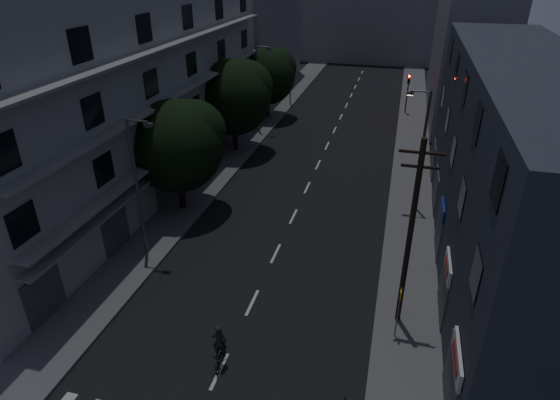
% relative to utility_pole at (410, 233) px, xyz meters
% --- Properties ---
extents(ground, '(160.00, 160.00, 0.00)m').
position_rel_utility_pole_xyz_m(ground, '(-7.05, 18.03, -4.87)').
color(ground, black).
rests_on(ground, ground).
extents(sidewalk_left, '(3.00, 90.00, 0.15)m').
position_rel_utility_pole_xyz_m(sidewalk_left, '(-14.55, 18.03, -4.79)').
color(sidewalk_left, '#565659').
rests_on(sidewalk_left, ground).
extents(sidewalk_right, '(3.00, 90.00, 0.15)m').
position_rel_utility_pole_xyz_m(sidewalk_right, '(0.45, 18.03, -4.79)').
color(sidewalk_right, '#565659').
rests_on(sidewalk_right, ground).
extents(lane_markings, '(0.15, 60.50, 0.01)m').
position_rel_utility_pole_xyz_m(lane_markings, '(-7.05, 24.28, -4.86)').
color(lane_markings, beige).
rests_on(lane_markings, ground).
extents(building_left, '(7.00, 36.00, 14.00)m').
position_rel_utility_pole_xyz_m(building_left, '(-19.02, 11.03, 2.13)').
color(building_left, '#9F9F9A').
rests_on(building_left, ground).
extents(building_right, '(6.19, 28.00, 11.00)m').
position_rel_utility_pole_xyz_m(building_right, '(4.95, 7.03, 0.63)').
color(building_right, '#2B303B').
rests_on(building_right, ground).
extents(building_far_left, '(6.00, 20.00, 16.00)m').
position_rel_utility_pole_xyz_m(building_far_left, '(-19.05, 41.03, 3.13)').
color(building_far_left, slate).
rests_on(building_far_left, ground).
extents(building_far_right, '(6.00, 20.00, 13.00)m').
position_rel_utility_pole_xyz_m(building_far_right, '(4.95, 35.03, 1.63)').
color(building_far_right, slate).
rests_on(building_far_right, ground).
extents(building_far_end, '(24.00, 8.00, 10.00)m').
position_rel_utility_pole_xyz_m(building_far_end, '(-7.05, 63.03, 0.13)').
color(building_far_end, slate).
rests_on(building_far_end, ground).
extents(tree_near, '(6.02, 6.02, 7.42)m').
position_rel_utility_pole_xyz_m(tree_near, '(-14.52, 7.74, -0.07)').
color(tree_near, black).
rests_on(tree_near, sidewalk_left).
extents(tree_mid, '(6.35, 6.35, 7.81)m').
position_rel_utility_pole_xyz_m(tree_mid, '(-14.63, 18.82, 0.16)').
color(tree_mid, black).
rests_on(tree_mid, sidewalk_left).
extents(tree_far, '(5.74, 5.74, 7.10)m').
position_rel_utility_pole_xyz_m(tree_far, '(-14.57, 28.88, -0.27)').
color(tree_far, black).
rests_on(tree_far, sidewalk_left).
extents(traffic_signal_far_right, '(0.28, 0.37, 4.10)m').
position_rel_utility_pole_xyz_m(traffic_signal_far_right, '(-0.43, 33.79, -1.77)').
color(traffic_signal_far_right, black).
rests_on(traffic_signal_far_right, sidewalk_right).
extents(traffic_signal_far_left, '(0.28, 0.37, 4.10)m').
position_rel_utility_pole_xyz_m(traffic_signal_far_left, '(-13.46, 34.20, -1.77)').
color(traffic_signal_far_left, black).
rests_on(traffic_signal_far_left, sidewalk_left).
extents(street_lamp_left_near, '(1.51, 0.25, 8.00)m').
position_rel_utility_pole_xyz_m(street_lamp_left_near, '(-14.14, 2.12, -0.27)').
color(street_lamp_left_near, '#575A5F').
rests_on(street_lamp_left_near, sidewalk_left).
extents(street_lamp_right, '(1.51, 0.25, 8.00)m').
position_rel_utility_pole_xyz_m(street_lamp_right, '(0.55, 11.64, -0.27)').
color(street_lamp_right, '#515258').
rests_on(street_lamp_right, sidewalk_right).
extents(street_lamp_left_far, '(1.51, 0.25, 8.00)m').
position_rel_utility_pole_xyz_m(street_lamp_left_far, '(-14.23, 24.41, -0.27)').
color(street_lamp_left_far, slate).
rests_on(street_lamp_left_far, sidewalk_left).
extents(utility_pole, '(1.80, 0.24, 9.00)m').
position_rel_utility_pole_xyz_m(utility_pole, '(0.00, 0.00, 0.00)').
color(utility_pole, black).
rests_on(utility_pole, sidewalk_right).
extents(bus_stop_sign, '(0.06, 0.35, 2.52)m').
position_rel_utility_pole_xyz_m(bus_stop_sign, '(-0.08, -1.12, -2.98)').
color(bus_stop_sign, '#595B60').
rests_on(bus_stop_sign, sidewalk_right).
extents(cyclist, '(0.84, 1.72, 2.09)m').
position_rel_utility_pole_xyz_m(cyclist, '(-7.13, -4.55, -4.16)').
color(cyclist, black).
rests_on(cyclist, ground).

